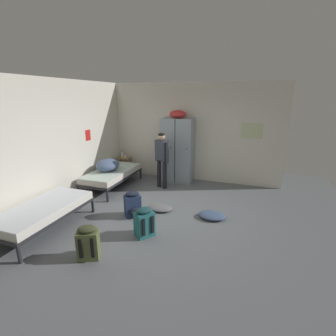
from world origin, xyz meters
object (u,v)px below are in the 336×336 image
(locker_bank, at_px, (177,149))
(water_bottle, at_px, (122,154))
(bedding_heap, at_px, (108,165))
(backpack_navy, at_px, (133,205))
(clothes_pile_grey, at_px, (160,208))
(backpack_olive, at_px, (88,243))
(shelf_unit, at_px, (124,164))
(backpack_teal, at_px, (144,222))
(bed_left_front, at_px, (43,211))
(person_traveler, at_px, (162,155))
(clothes_pile_denim, at_px, (212,215))
(bed_left_rear, at_px, (112,174))
(lotion_bottle, at_px, (125,156))

(locker_bank, bearing_deg, water_bottle, 178.52)
(bedding_heap, xyz_separation_m, backpack_navy, (1.41, -1.32, -0.39))
(bedding_heap, xyz_separation_m, clothes_pile_grey, (1.84, -0.86, -0.60))
(backpack_olive, height_order, clothes_pile_grey, backpack_olive)
(shelf_unit, bearing_deg, backpack_teal, -55.90)
(bed_left_front, xyz_separation_m, bedding_heap, (-0.08, 2.36, 0.27))
(person_traveler, bearing_deg, backpack_teal, -76.78)
(clothes_pile_denim, bearing_deg, backpack_teal, -134.09)
(bed_left_rear, xyz_separation_m, bedding_heap, (-0.08, -0.05, 0.27))
(clothes_pile_grey, bearing_deg, locker_bank, 96.43)
(bedding_heap, relative_size, backpack_navy, 1.32)
(bed_left_rear, height_order, backpack_teal, backpack_teal)
(shelf_unit, bearing_deg, lotion_bottle, -29.74)
(locker_bank, xyz_separation_m, clothes_pile_denim, (1.39, -2.03, -0.92))
(backpack_navy, distance_m, backpack_teal, 0.82)
(lotion_bottle, relative_size, backpack_teal, 0.25)
(bed_left_rear, bearing_deg, clothes_pile_grey, -27.33)
(bed_left_front, xyz_separation_m, backpack_teal, (1.88, 0.43, -0.12))
(bed_left_rear, relative_size, clothes_pile_denim, 3.37)
(bed_left_rear, height_order, backpack_olive, backpack_olive)
(water_bottle, height_order, backpack_navy, water_bottle)
(bedding_heap, distance_m, clothes_pile_grey, 2.12)
(clothes_pile_grey, bearing_deg, water_bottle, 135.16)
(water_bottle, relative_size, clothes_pile_grey, 0.39)
(locker_bank, xyz_separation_m, lotion_bottle, (-1.71, -0.01, -0.34))
(clothes_pile_grey, bearing_deg, backpack_teal, -84.08)
(bed_left_rear, distance_m, backpack_teal, 2.74)
(locker_bank, xyz_separation_m, shelf_unit, (-1.78, 0.03, -0.62))
(bed_left_rear, xyz_separation_m, clothes_pile_grey, (1.76, -0.91, -0.33))
(backpack_teal, distance_m, clothes_pile_grey, 1.10)
(bed_left_front, relative_size, clothes_pile_denim, 3.37)
(water_bottle, relative_size, backpack_olive, 0.40)
(bed_left_front, relative_size, water_bottle, 8.72)
(person_traveler, distance_m, backpack_teal, 2.56)
(bedding_heap, relative_size, backpack_teal, 1.32)
(shelf_unit, height_order, person_traveler, person_traveler)
(locker_bank, relative_size, bedding_heap, 2.85)
(backpack_olive, xyz_separation_m, backpack_teal, (0.55, 0.87, 0.00))
(bedding_heap, bearing_deg, locker_bank, 36.05)
(bed_left_front, xyz_separation_m, clothes_pile_denim, (2.93, 1.51, -0.33))
(lotion_bottle, xyz_separation_m, clothes_pile_grey, (1.94, -2.02, -0.58))
(backpack_olive, bearing_deg, locker_bank, 86.98)
(person_traveler, bearing_deg, bed_left_front, -114.74)
(lotion_bottle, bearing_deg, backpack_teal, -56.45)
(clothes_pile_grey, bearing_deg, bedding_heap, 155.04)
(bed_left_rear, height_order, person_traveler, person_traveler)
(backpack_olive, relative_size, backpack_teal, 1.00)
(lotion_bottle, bearing_deg, bed_left_rear, -80.79)
(water_bottle, height_order, clothes_pile_denim, water_bottle)
(bed_left_front, bearing_deg, water_bottle, 95.26)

